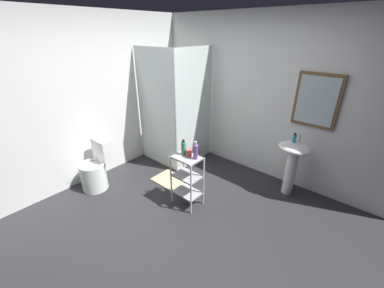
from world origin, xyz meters
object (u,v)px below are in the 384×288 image
object	(u,v)px
shower_stall	(176,135)
toilet	(96,169)
body_wash_bottle_green	(184,148)
storage_cart	(187,177)
conditioner_bottle_purple	(196,152)
hand_soap_bottle	(294,138)
pedestal_sink	(293,159)
rinse_cup	(189,153)
bath_mat	(172,181)

from	to	relation	value
shower_stall	toilet	distance (m)	1.51
toilet	body_wash_bottle_green	bearing A→B (deg)	27.24
storage_cart	conditioner_bottle_purple	world-z (taller)	conditioner_bottle_purple
hand_soap_bottle	conditioner_bottle_purple	world-z (taller)	conditioner_bottle_purple
body_wash_bottle_green	pedestal_sink	bearing A→B (deg)	47.42
shower_stall	toilet	xyz separation A→B (m)	(-0.26, -1.47, -0.15)
storage_cart	hand_soap_bottle	world-z (taller)	hand_soap_bottle
toilet	storage_cart	xyz separation A→B (m)	(1.31, 0.61, 0.12)
shower_stall	storage_cart	size ratio (longest dim) A/B	2.70
toilet	pedestal_sink	bearing A→B (deg)	37.91
pedestal_sink	rinse_cup	xyz separation A→B (m)	(-0.97, -1.13, 0.21)
body_wash_bottle_green	conditioner_bottle_purple	world-z (taller)	conditioner_bottle_purple
toilet	hand_soap_bottle	world-z (taller)	hand_soap_bottle
conditioner_bottle_purple	rinse_cup	bearing A→B (deg)	-179.73
storage_cart	conditioner_bottle_purple	bearing A→B (deg)	17.50
shower_stall	bath_mat	size ratio (longest dim) A/B	3.33
shower_stall	pedestal_sink	xyz separation A→B (m)	(2.02, 0.30, 0.12)
toilet	storage_cart	world-z (taller)	toilet
shower_stall	body_wash_bottle_green	world-z (taller)	shower_stall
body_wash_bottle_green	rinse_cup	xyz separation A→B (m)	(0.08, 0.01, -0.05)
hand_soap_bottle	bath_mat	xyz separation A→B (m)	(-1.47, -0.97, -0.86)
hand_soap_bottle	storage_cart	bearing A→B (deg)	-127.54
toilet	body_wash_bottle_green	distance (m)	1.48
pedestal_sink	bath_mat	bearing A→B (deg)	-148.30
shower_stall	bath_mat	xyz separation A→B (m)	(0.50, -0.64, -0.45)
hand_soap_bottle	bath_mat	bearing A→B (deg)	-146.48
bath_mat	shower_stall	bearing A→B (deg)	128.03
storage_cart	body_wash_bottle_green	distance (m)	0.41
toilet	conditioner_bottle_purple	xyz separation A→B (m)	(1.42, 0.65, 0.53)
bath_mat	rinse_cup	bearing A→B (deg)	-19.07
storage_cart	rinse_cup	bearing A→B (deg)	87.94
pedestal_sink	body_wash_bottle_green	distance (m)	1.57
body_wash_bottle_green	shower_stall	bearing A→B (deg)	139.01
shower_stall	bath_mat	world-z (taller)	shower_stall
storage_cart	shower_stall	bearing A→B (deg)	140.52
conditioner_bottle_purple	bath_mat	distance (m)	1.08
body_wash_bottle_green	bath_mat	xyz separation A→B (m)	(-0.47, 0.20, -0.83)
pedestal_sink	rinse_cup	world-z (taller)	rinse_cup
storage_cart	hand_soap_bottle	bearing A→B (deg)	52.46
conditioner_bottle_purple	hand_soap_bottle	bearing A→B (deg)	55.20
shower_stall	rinse_cup	world-z (taller)	shower_stall
storage_cart	body_wash_bottle_green	world-z (taller)	body_wash_bottle_green
body_wash_bottle_green	toilet	bearing A→B (deg)	-152.76
shower_stall	rinse_cup	xyz separation A→B (m)	(1.05, -0.83, 0.32)
pedestal_sink	conditioner_bottle_purple	bearing A→B (deg)	-127.21
toilet	body_wash_bottle_green	size ratio (longest dim) A/B	3.58
bath_mat	toilet	bearing A→B (deg)	-132.29
storage_cart	bath_mat	distance (m)	0.73
conditioner_bottle_purple	rinse_cup	size ratio (longest dim) A/B	2.61
conditioner_bottle_purple	bath_mat	bearing A→B (deg)	164.01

